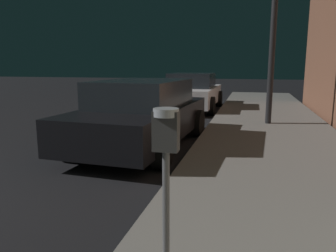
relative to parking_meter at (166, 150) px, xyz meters
name	(u,v)px	position (x,y,z in m)	size (l,w,h in m)	color
parking_meter	(166,150)	(0.00, 0.00, 0.00)	(0.19, 0.19, 1.29)	#59595B
car_black	(142,114)	(-1.65, 4.28, -0.41)	(2.26, 4.49, 1.43)	black
car_white	(192,92)	(-1.65, 10.36, -0.43)	(2.08, 4.25, 1.43)	silver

